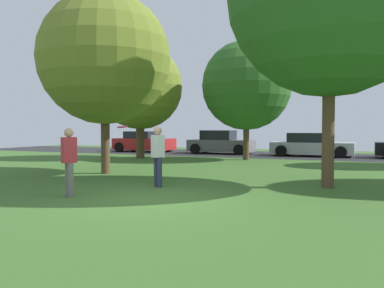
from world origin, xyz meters
name	(u,v)px	position (x,y,z in m)	size (l,w,h in m)	color
ground_plane	(153,200)	(0.00, 0.00, 0.00)	(44.00, 44.00, 0.00)	#3D6628
road_strip	(284,155)	(0.00, 16.00, 0.00)	(44.00, 6.40, 0.01)	#28282B
maple_tree_near	(140,87)	(-6.73, 10.69, 3.82)	(4.57, 4.57, 6.11)	brown
maple_tree_far	(246,85)	(-1.18, 11.86, 3.78)	(4.54, 4.54, 6.06)	brown
oak_tree_center	(105,59)	(-4.13, 3.93, 4.10)	(4.69, 4.69, 6.45)	brown
person_thrower	(158,154)	(-0.84, 1.80, 0.92)	(0.34, 0.39, 1.67)	#2D334C
person_catcher	(69,159)	(-2.02, -0.43, 0.90)	(0.34, 0.39, 1.64)	slate
frisbee_disc	(122,127)	(-1.35, 0.83, 1.67)	(0.31, 0.31, 0.06)	#EA2D6B
parked_car_red	(144,142)	(-9.47, 15.68, 0.64)	(4.02, 2.05, 1.39)	#B21E1E
parked_car_grey	(221,143)	(-3.96, 15.83, 0.66)	(4.04, 2.00, 1.47)	slate
parked_car_silver	(311,145)	(1.55, 15.85, 0.61)	(4.54, 2.12, 1.34)	#B7B7BC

